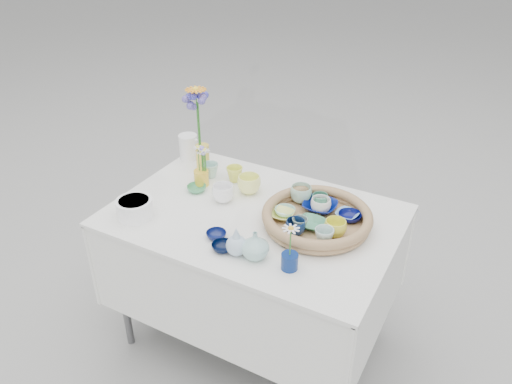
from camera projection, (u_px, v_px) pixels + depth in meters
The scene contains 34 objects.
ground at pixel (254, 336), 2.62m from camera, with size 80.00×80.00×0.00m, color gray.
display_table at pixel (254, 336), 2.62m from camera, with size 1.26×0.86×0.77m, color silver, non-canonical shape.
wicker_tray at pixel (317, 218), 2.13m from camera, with size 0.47×0.47×0.08m, color brown, non-canonical shape.
tray_ceramic_0 at pixel (320, 206), 2.22m from camera, with size 0.15×0.15×0.04m, color navy.
tray_ceramic_1 at pixel (350, 217), 2.15m from camera, with size 0.10×0.10×0.03m, color #060A47.
tray_ceramic_2 at pixel (335, 228), 2.04m from camera, with size 0.09×0.09×0.07m, color yellow.
tray_ceramic_3 at pixel (311, 224), 2.11m from camera, with size 0.11×0.11×0.03m, color #3C815E.
tray_ceramic_4 at pixel (300, 225), 2.07m from camera, with size 0.07×0.07×0.06m, color gray.
tray_ceramic_5 at pixel (285, 212), 2.19m from camera, with size 0.09×0.09×0.03m, color #B0EBE0.
tray_ceramic_6 at pixel (301, 194), 2.27m from camera, with size 0.10×0.10×0.08m, color #9BC3AC.
tray_ceramic_7 at pixel (321, 206), 2.19m from camera, with size 0.09×0.09×0.07m, color white.
tray_ceramic_8 at pixel (347, 215), 2.17m from camera, with size 0.10×0.10×0.02m, color #79B7F3.
tray_ceramic_9 at pixel (295, 227), 2.05m from camera, with size 0.08×0.08×0.07m, color #0F244E.
tray_ceramic_10 at pixel (281, 215), 2.17m from camera, with size 0.11×0.11×0.03m, color #D7DB68.
tray_ceramic_11 at pixel (324, 237), 1.99m from camera, with size 0.08×0.08×0.07m, color #A8C6BE.
tray_ceramic_12 at pixel (320, 200), 2.24m from camera, with size 0.08×0.08×0.06m, color #48916F.
loose_ceramic_0 at pixel (235, 174), 2.47m from camera, with size 0.08×0.08×0.08m, color #DBE14E.
loose_ceramic_1 at pixel (249, 184), 2.37m from camera, with size 0.11×0.11×0.09m, color #FAFF84.
loose_ceramic_2 at pixel (197, 188), 2.40m from camera, with size 0.09×0.09×0.03m, color #439A63.
loose_ceramic_3 at pixel (223, 193), 2.31m from camera, with size 0.10×0.10×0.08m, color white.
loose_ceramic_4 at pixel (216, 235), 2.07m from camera, with size 0.08×0.08×0.03m, color #091242.
loose_ceramic_5 at pixel (211, 170), 2.51m from camera, with size 0.08×0.08×0.07m, color #9DCBBD.
loose_ceramic_6 at pixel (223, 247), 2.00m from camera, with size 0.09×0.09×0.03m, color black.
fluted_bowl at pixel (135, 208), 2.19m from camera, with size 0.16×0.16×0.08m, color white, non-canonical shape.
bud_vase_paleblue at pixel (236, 241), 1.95m from camera, with size 0.08×0.08×0.13m, color #A3BBCF, non-canonical shape.
bud_vase_seafoam at pixel (255, 245), 1.93m from camera, with size 0.11×0.11×0.12m, color #93C0BA.
bud_vase_cobalt at pixel (290, 261), 1.89m from camera, with size 0.07×0.07×0.07m, color navy.
single_daisy at pixel (290, 242), 1.84m from camera, with size 0.08×0.08×0.14m, color white, non-canonical shape.
tall_vase_yellow at pixel (203, 157), 2.58m from camera, with size 0.07×0.07×0.13m, color gold.
gerbera at pixel (198, 118), 2.47m from camera, with size 0.12×0.12×0.31m, color orange, non-canonical shape.
hydrangea at pixel (199, 124), 2.49m from camera, with size 0.09×0.09×0.32m, color #584DA0, non-canonical shape.
white_pitcher at pixel (188, 147), 2.67m from camera, with size 0.14×0.10×0.13m, color white, non-canonical shape.
daisy_cup at pixel (201, 178), 2.44m from camera, with size 0.07×0.07×0.08m, color gold.
daisy_posy at pixel (203, 156), 2.38m from camera, with size 0.08×0.08×0.15m, color silver, non-canonical shape.
Camera 1 is at (0.90, -1.63, 1.99)m, focal length 35.00 mm.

